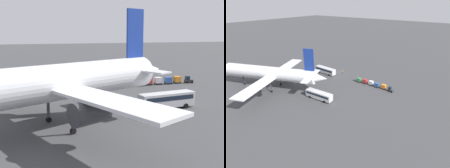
# 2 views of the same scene
# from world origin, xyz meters

# --- Properties ---
(ground_plane) EXTENTS (600.00, 600.00, 0.00)m
(ground_plane) POSITION_xyz_m (0.00, 0.00, 0.00)
(ground_plane) COLOR #424244
(airplane) EXTENTS (49.61, 42.72, 19.14)m
(airplane) POSITION_xyz_m (12.66, 33.70, 7.20)
(airplane) COLOR silver
(airplane) RESTS_ON ground
(shuttle_bus_near) EXTENTS (12.30, 3.55, 3.33)m
(shuttle_bus_near) POSITION_xyz_m (5.27, 6.13, 1.99)
(shuttle_bus_near) COLOR silver
(shuttle_bus_near) RESTS_ON ground
(shuttle_bus_far) EXTENTS (11.83, 3.77, 3.20)m
(shuttle_bus_far) POSITION_xyz_m (-10.39, 28.45, 1.92)
(shuttle_bus_far) COLOR silver
(shuttle_bus_far) RESTS_ON ground
(baggage_tug) EXTENTS (2.55, 1.90, 2.10)m
(baggage_tug) POSITION_xyz_m (-30.83, 5.27, 0.94)
(baggage_tug) COLOR #333338
(baggage_tug) RESTS_ON ground
(worker_person) EXTENTS (0.38, 0.38, 1.74)m
(worker_person) POSITION_xyz_m (-2.14, 0.68, 0.87)
(worker_person) COLOR #1E1E2D
(worker_person) RESTS_ON ground
(cargo_cart_orange) EXTENTS (2.04, 1.73, 2.06)m
(cargo_cart_orange) POSITION_xyz_m (-27.44, 4.63, 1.19)
(cargo_cart_orange) COLOR #38383D
(cargo_cart_orange) RESTS_ON ground
(cargo_cart_blue) EXTENTS (2.04, 1.73, 2.06)m
(cargo_cart_blue) POSITION_xyz_m (-24.31, 4.91, 1.19)
(cargo_cart_blue) COLOR #38383D
(cargo_cart_blue) RESTS_ON ground
(cargo_cart_white) EXTENTS (2.04, 1.73, 2.06)m
(cargo_cart_white) POSITION_xyz_m (-21.18, 4.48, 1.19)
(cargo_cart_white) COLOR #38383D
(cargo_cart_white) RESTS_ON ground
(cargo_cart_red) EXTENTS (2.04, 1.73, 2.06)m
(cargo_cart_red) POSITION_xyz_m (-18.05, 4.61, 1.19)
(cargo_cart_red) COLOR #38383D
(cargo_cart_red) RESTS_ON ground
(cargo_cart_green) EXTENTS (2.04, 1.73, 2.06)m
(cargo_cart_green) POSITION_xyz_m (-14.91, 4.90, 1.19)
(cargo_cart_green) COLOR #38383D
(cargo_cart_green) RESTS_ON ground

